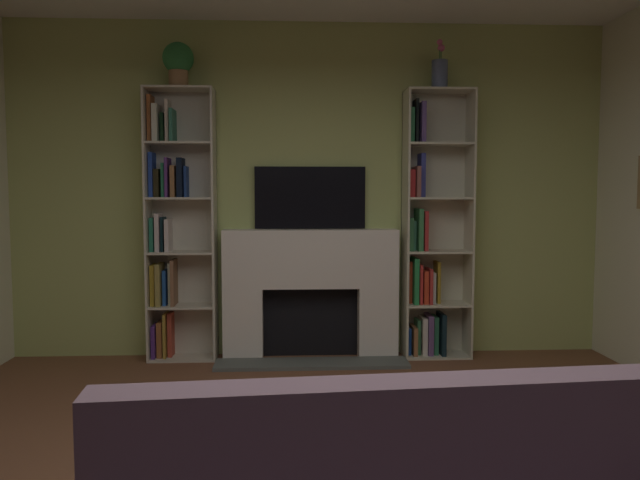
{
  "coord_description": "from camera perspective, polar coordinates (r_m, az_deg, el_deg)",
  "views": [
    {
      "loc": [
        -0.18,
        -2.47,
        1.39
      ],
      "look_at": [
        0.0,
        1.13,
        1.12
      ],
      "focal_mm": 34.62,
      "sensor_mm": 36.0,
      "label": 1
    }
  ],
  "objects": [
    {
      "name": "potted_plant",
      "position": [
        5.35,
        -12.97,
        15.77
      ],
      "size": [
        0.25,
        0.25,
        0.36
      ],
      "color": "#9C7349",
      "rests_on": "bookshelf_left"
    },
    {
      "name": "fireplace",
      "position": [
        5.25,
        -0.88,
        -4.57
      ],
      "size": [
        1.57,
        0.55,
        1.09
      ],
      "color": "white",
      "rests_on": "ground_plane"
    },
    {
      "name": "bookshelf_left",
      "position": [
        5.31,
        -13.31,
        1.29
      ],
      "size": [
        0.56,
        0.26,
        2.26
      ],
      "color": "beige",
      "rests_on": "ground_plane"
    },
    {
      "name": "bookshelf_right",
      "position": [
        5.35,
        10.05,
        -0.01
      ],
      "size": [
        0.56,
        0.29,
        2.26
      ],
      "color": "beige",
      "rests_on": "ground_plane"
    },
    {
      "name": "tv",
      "position": [
        5.28,
        -0.93,
        3.94
      ],
      "size": [
        0.94,
        0.06,
        0.53
      ],
      "primitive_type": "cube",
      "color": "black",
      "rests_on": "fireplace"
    },
    {
      "name": "vase_with_flowers",
      "position": [
        5.41,
        11.0,
        14.95
      ],
      "size": [
        0.13,
        0.13,
        0.41
      ],
      "color": "slate",
      "rests_on": "bookshelf_right"
    },
    {
      "name": "wall_back_accent",
      "position": [
        5.34,
        -0.95,
        4.59
      ],
      "size": [
        5.18,
        0.06,
        2.84
      ],
      "primitive_type": "cube",
      "color": "#B3C16B",
      "rests_on": "ground_plane"
    }
  ]
}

